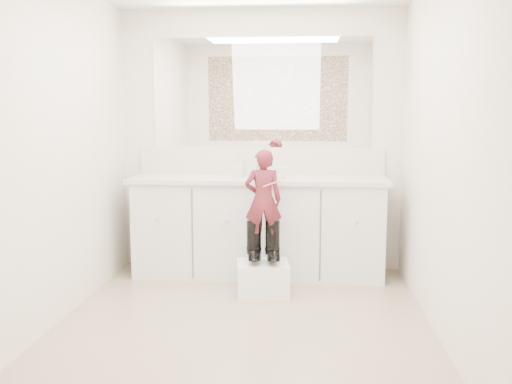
# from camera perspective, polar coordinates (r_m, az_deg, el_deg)

# --- Properties ---
(floor) EXTENTS (3.00, 3.00, 0.00)m
(floor) POSITION_cam_1_polar(r_m,az_deg,el_deg) (4.10, -1.24, -12.95)
(floor) COLOR #866E58
(floor) RESTS_ON ground
(wall_back) EXTENTS (2.60, 0.00, 2.60)m
(wall_back) POSITION_cam_1_polar(r_m,az_deg,el_deg) (5.33, 0.50, 5.14)
(wall_back) COLOR beige
(wall_back) RESTS_ON floor
(wall_front) EXTENTS (2.60, 0.00, 2.60)m
(wall_front) POSITION_cam_1_polar(r_m,az_deg,el_deg) (2.36, -5.33, 1.48)
(wall_front) COLOR beige
(wall_front) RESTS_ON floor
(wall_left) EXTENTS (0.00, 3.00, 3.00)m
(wall_left) POSITION_cam_1_polar(r_m,az_deg,el_deg) (4.19, -19.31, 3.90)
(wall_left) COLOR beige
(wall_left) RESTS_ON floor
(wall_right) EXTENTS (0.00, 3.00, 3.00)m
(wall_right) POSITION_cam_1_polar(r_m,az_deg,el_deg) (3.91, 18.02, 3.71)
(wall_right) COLOR beige
(wall_right) RESTS_ON floor
(vanity_cabinet) EXTENTS (2.20, 0.55, 0.85)m
(vanity_cabinet) POSITION_cam_1_polar(r_m,az_deg,el_deg) (5.16, 0.25, -3.65)
(vanity_cabinet) COLOR silver
(vanity_cabinet) RESTS_ON floor
(countertop) EXTENTS (2.28, 0.58, 0.04)m
(countertop) POSITION_cam_1_polar(r_m,az_deg,el_deg) (5.07, 0.23, 1.25)
(countertop) COLOR beige
(countertop) RESTS_ON vanity_cabinet
(backsplash) EXTENTS (2.28, 0.03, 0.25)m
(backsplash) POSITION_cam_1_polar(r_m,az_deg,el_deg) (5.33, 0.49, 3.14)
(backsplash) COLOR beige
(backsplash) RESTS_ON countertop
(mirror) EXTENTS (2.00, 0.02, 1.00)m
(mirror) POSITION_cam_1_polar(r_m,az_deg,el_deg) (5.31, 0.50, 9.88)
(mirror) COLOR white
(mirror) RESTS_ON wall_back
(dot_panel) EXTENTS (2.00, 0.01, 1.20)m
(dot_panel) POSITION_cam_1_polar(r_m,az_deg,el_deg) (2.36, -5.43, 12.42)
(dot_panel) COLOR #472819
(dot_panel) RESTS_ON wall_front
(faucet) EXTENTS (0.08, 0.08, 0.10)m
(faucet) POSITION_cam_1_polar(r_m,az_deg,el_deg) (5.23, 0.39, 2.22)
(faucet) COLOR silver
(faucet) RESTS_ON countertop
(cup) EXTENTS (0.12, 0.12, 0.10)m
(cup) POSITION_cam_1_polar(r_m,az_deg,el_deg) (5.00, 2.53, 1.97)
(cup) COLOR beige
(cup) RESTS_ON countertop
(soap_bottle) EXTENTS (0.12, 0.12, 0.21)m
(soap_bottle) POSITION_cam_1_polar(r_m,az_deg,el_deg) (5.14, -1.69, 2.74)
(soap_bottle) COLOR beige
(soap_bottle) RESTS_ON countertop
(step_stool) EXTENTS (0.45, 0.39, 0.26)m
(step_stool) POSITION_cam_1_polar(r_m,az_deg,el_deg) (4.67, 0.69, -8.62)
(step_stool) COLOR white
(step_stool) RESTS_ON floor
(boot_left) EXTENTS (0.15, 0.24, 0.34)m
(boot_left) POSITION_cam_1_polar(r_m,az_deg,el_deg) (4.61, -0.21, -4.93)
(boot_left) COLOR black
(boot_left) RESTS_ON step_stool
(boot_right) EXTENTS (0.15, 0.24, 0.34)m
(boot_right) POSITION_cam_1_polar(r_m,az_deg,el_deg) (4.60, 1.65, -4.97)
(boot_right) COLOR black
(boot_right) RESTS_ON step_stool
(toddler) EXTENTS (0.32, 0.23, 0.82)m
(toddler) POSITION_cam_1_polar(r_m,az_deg,el_deg) (4.55, 0.73, -0.81)
(toddler) COLOR #9C303A
(toddler) RESTS_ON step_stool
(toothbrush) EXTENTS (0.14, 0.03, 0.06)m
(toothbrush) POSITION_cam_1_polar(r_m,az_deg,el_deg) (4.44, 1.55, 0.83)
(toothbrush) COLOR #EC5BAE
(toothbrush) RESTS_ON toddler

